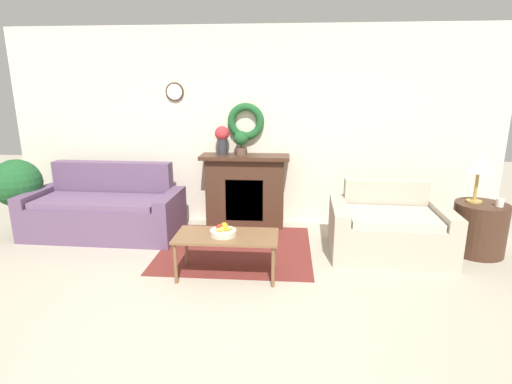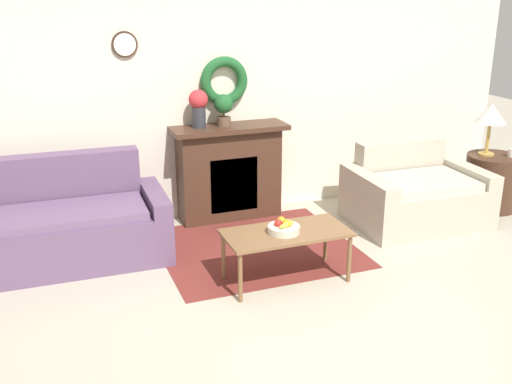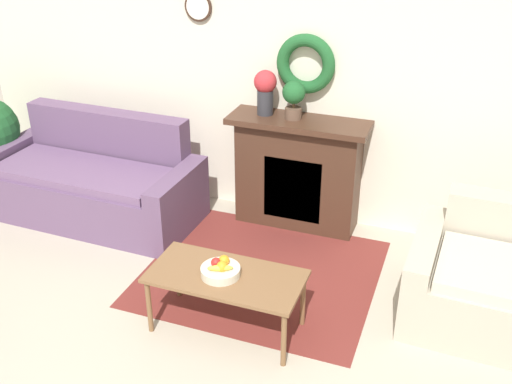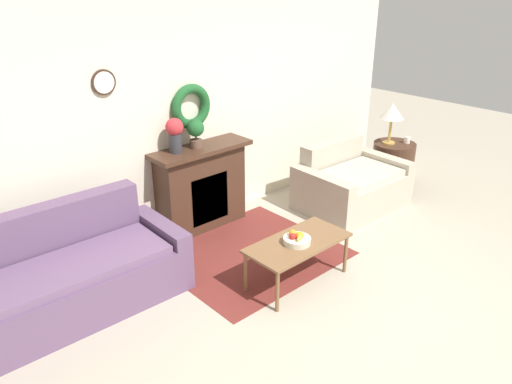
% 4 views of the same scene
% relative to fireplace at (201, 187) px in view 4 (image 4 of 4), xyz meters
% --- Properties ---
extents(ground_plane, '(16.00, 16.00, 0.00)m').
position_rel_fireplace_xyz_m(ground_plane, '(0.08, -2.48, -0.51)').
color(ground_plane, '#ADA38E').
extents(floor_rug, '(1.80, 1.61, 0.01)m').
position_rel_fireplace_xyz_m(floor_rug, '(-0.03, -0.87, -0.51)').
color(floor_rug, maroon).
rests_on(floor_rug, ground_plane).
extents(wall_back, '(6.80, 0.17, 2.70)m').
position_rel_fireplace_xyz_m(wall_back, '(0.07, 0.21, 0.84)').
color(wall_back, beige).
rests_on(wall_back, ground_plane).
extents(fireplace, '(1.21, 0.41, 1.01)m').
position_rel_fireplace_xyz_m(fireplace, '(0.00, 0.00, 0.00)').
color(fireplace, '#42281C').
rests_on(fireplace, ground_plane).
extents(couch_left, '(2.00, 0.92, 0.92)m').
position_rel_fireplace_xyz_m(couch_left, '(-1.81, -0.49, -0.19)').
color(couch_left, '#604766').
rests_on(couch_left, ground_plane).
extents(loveseat_right, '(1.37, 1.02, 0.80)m').
position_rel_fireplace_xyz_m(loveseat_right, '(1.78, -0.82, -0.21)').
color(loveseat_right, '#B2A893').
rests_on(loveseat_right, ground_plane).
extents(coffee_table, '(1.05, 0.51, 0.45)m').
position_rel_fireplace_xyz_m(coffee_table, '(-0.03, -1.57, -0.11)').
color(coffee_table, brown).
rests_on(coffee_table, ground_plane).
extents(fruit_bowl, '(0.27, 0.27, 0.12)m').
position_rel_fireplace_xyz_m(fruit_bowl, '(-0.06, -1.59, -0.02)').
color(fruit_bowl, beige).
rests_on(fruit_bowl, coffee_table).
extents(side_table_by_loveseat, '(0.59, 0.59, 0.61)m').
position_rel_fireplace_xyz_m(side_table_by_loveseat, '(2.82, -0.77, -0.21)').
color(side_table_by_loveseat, '#42281C').
rests_on(side_table_by_loveseat, ground_plane).
extents(table_lamp, '(0.33, 0.33, 0.57)m').
position_rel_fireplace_xyz_m(table_lamp, '(2.75, -0.71, 0.54)').
color(table_lamp, '#B28E42').
rests_on(table_lamp, side_table_by_loveseat).
extents(mug, '(0.08, 0.08, 0.09)m').
position_rel_fireplace_xyz_m(mug, '(2.96, -0.87, 0.14)').
color(mug, silver).
rests_on(mug, side_table_by_loveseat).
extents(vase_on_mantel_left, '(0.19, 0.19, 0.38)m').
position_rel_fireplace_xyz_m(vase_on_mantel_left, '(-0.31, 0.01, 0.72)').
color(vase_on_mantel_left, '#2D2D33').
rests_on(vase_on_mantel_left, fireplace).
extents(potted_plant_on_mantel, '(0.19, 0.19, 0.33)m').
position_rel_fireplace_xyz_m(potted_plant_on_mantel, '(-0.05, -0.01, 0.69)').
color(potted_plant_on_mantel, brown).
rests_on(potted_plant_on_mantel, fireplace).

